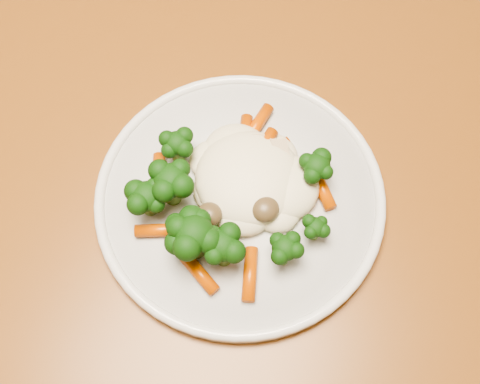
# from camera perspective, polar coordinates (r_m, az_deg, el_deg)

# --- Properties ---
(dining_table) EXTENTS (1.16, 0.79, 0.75)m
(dining_table) POSITION_cam_1_polar(r_m,az_deg,el_deg) (0.68, -4.69, -3.83)
(dining_table) COLOR brown
(dining_table) RESTS_ON ground
(plate) EXTENTS (0.27, 0.27, 0.01)m
(plate) POSITION_cam_1_polar(r_m,az_deg,el_deg) (0.57, 0.00, -0.59)
(plate) COLOR silver
(plate) RESTS_ON dining_table
(meal) EXTENTS (0.19, 0.19, 0.05)m
(meal) POSITION_cam_1_polar(r_m,az_deg,el_deg) (0.54, -1.36, -0.44)
(meal) COLOR #F6ECC5
(meal) RESTS_ON plate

